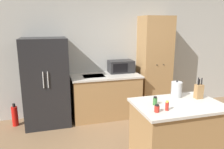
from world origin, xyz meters
The scene contains 12 objects.
wall_back centered at (0.00, 2.33, 1.30)m, with size 7.20×0.06×2.60m.
refrigerator centered at (-1.72, 1.94, 0.85)m, with size 0.85×0.74×1.71m.
back_counter centered at (-0.52, 1.96, 0.46)m, with size 1.45×0.72×0.91m.
pantry_cabinet centered at (0.64, 2.04, 1.07)m, with size 0.67×0.55×2.13m.
kitchen_island centered at (0.00, 0.03, 0.46)m, with size 1.18×0.80×0.92m.
microwave centered at (-0.13, 2.11, 1.05)m, with size 0.54×0.34×0.27m.
knife_block centered at (0.38, 0.14, 1.03)m, with size 0.11×0.08×0.31m.
spice_bottle_tall_dark centered at (-0.33, 0.08, 0.98)m, with size 0.06×0.06×0.11m.
spice_bottle_short_red centered at (-0.42, -0.15, 0.97)m, with size 0.06×0.06×0.10m.
spice_bottle_amber_oil centered at (-0.27, -0.13, 0.98)m, with size 0.04×0.04×0.12m.
kettle centered at (0.11, 0.28, 1.04)m, with size 0.15×0.15×0.25m.
fire_extinguisher centered at (-2.35, 1.99, 0.20)m, with size 0.12×0.12×0.46m.
Camera 1 is at (-1.61, -2.37, 1.96)m, focal length 35.00 mm.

